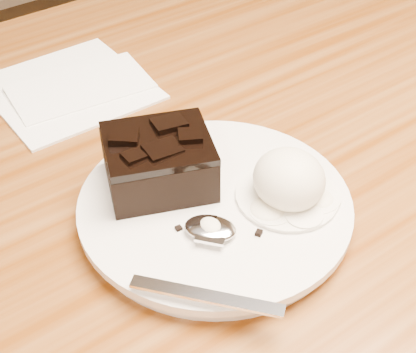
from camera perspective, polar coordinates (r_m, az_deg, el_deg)
plate at (r=0.56m, az=0.61°, el=-2.91°), size 0.24×0.24×0.02m
brownie at (r=0.56m, az=-4.38°, el=1.04°), size 0.11×0.11×0.04m
ice_cream_scoop at (r=0.54m, az=7.21°, el=-0.25°), size 0.06×0.06×0.05m
melt_puddle at (r=0.56m, az=7.05°, el=-1.78°), size 0.09×0.09×0.00m
spoon at (r=0.52m, az=0.22°, el=-4.75°), size 0.13×0.15×0.01m
napkin at (r=0.74m, az=-12.29°, el=7.73°), size 0.16×0.16×0.01m
crumb_a at (r=0.52m, az=4.54°, el=-5.03°), size 0.01×0.01×0.00m
crumb_b at (r=0.53m, az=-2.63°, el=-4.62°), size 0.01×0.01×0.00m
crumb_c at (r=0.55m, az=-2.63°, el=-1.86°), size 0.00×0.01×0.00m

